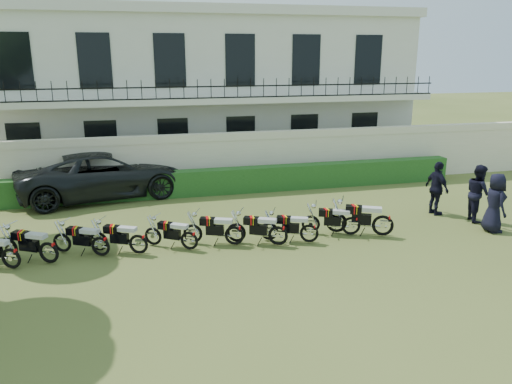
# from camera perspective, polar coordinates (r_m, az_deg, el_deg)

# --- Properties ---
(ground) EXTENTS (100.00, 100.00, 0.00)m
(ground) POSITION_cam_1_polar(r_m,az_deg,el_deg) (13.31, 1.04, -8.42)
(ground) COLOR #475522
(ground) RESTS_ON ground
(perimeter_wall) EXTENTS (30.00, 0.35, 2.30)m
(perimeter_wall) POSITION_cam_1_polar(r_m,az_deg,el_deg) (20.43, -4.69, 3.58)
(perimeter_wall) COLOR beige
(perimeter_wall) RESTS_ON ground
(hedge) EXTENTS (18.00, 0.60, 1.00)m
(hedge) POSITION_cam_1_polar(r_m,az_deg,el_deg) (20.00, -1.45, 1.39)
(hedge) COLOR #1A4217
(hedge) RESTS_ON ground
(building) EXTENTS (20.40, 9.60, 7.40)m
(building) POSITION_cam_1_polar(r_m,az_deg,el_deg) (25.94, -6.98, 11.75)
(building) COLOR silver
(building) RESTS_ON ground
(motorcycle_0) EXTENTS (1.63, 0.86, 0.96)m
(motorcycle_0) POSITION_cam_1_polar(r_m,az_deg,el_deg) (14.39, -26.25, -6.31)
(motorcycle_0) COLOR black
(motorcycle_0) RESTS_ON ground
(motorcycle_1) EXTENTS (1.68, 0.98, 1.01)m
(motorcycle_1) POSITION_cam_1_polar(r_m,az_deg,el_deg) (14.33, -22.65, -5.87)
(motorcycle_1) COLOR black
(motorcycle_1) RESTS_ON ground
(motorcycle_2) EXTENTS (1.59, 0.90, 0.95)m
(motorcycle_2) POSITION_cam_1_polar(r_m,az_deg,el_deg) (14.35, -17.37, -5.44)
(motorcycle_2) COLOR black
(motorcycle_2) RESTS_ON ground
(motorcycle_3) EXTENTS (1.64, 0.86, 0.96)m
(motorcycle_3) POSITION_cam_1_polar(r_m,az_deg,el_deg) (14.22, -13.31, -5.30)
(motorcycle_3) COLOR black
(motorcycle_3) RESTS_ON ground
(motorcycle_4) EXTENTS (1.49, 0.95, 0.92)m
(motorcycle_4) POSITION_cam_1_polar(r_m,az_deg,el_deg) (14.26, -7.64, -5.02)
(motorcycle_4) COLOR black
(motorcycle_4) RESTS_ON ground
(motorcycle_5) EXTENTS (1.72, 0.81, 0.99)m
(motorcycle_5) POSITION_cam_1_polar(r_m,az_deg,el_deg) (14.48, -2.49, -4.44)
(motorcycle_5) COLOR black
(motorcycle_5) RESTS_ON ground
(motorcycle_6) EXTENTS (1.68, 0.91, 1.00)m
(motorcycle_6) POSITION_cam_1_polar(r_m,az_deg,el_deg) (14.45, 2.55, -4.46)
(motorcycle_6) COLOR black
(motorcycle_6) RESTS_ON ground
(motorcycle_7) EXTENTS (1.64, 0.82, 0.95)m
(motorcycle_7) POSITION_cam_1_polar(r_m,az_deg,el_deg) (14.74, 6.12, -4.22)
(motorcycle_7) COLOR black
(motorcycle_7) RESTS_ON ground
(motorcycle_8) EXTENTS (1.70, 0.81, 0.98)m
(motorcycle_8) POSITION_cam_1_polar(r_m,az_deg,el_deg) (15.52, 10.83, -3.33)
(motorcycle_8) COLOR black
(motorcycle_8) RESTS_ON ground
(motorcycle_9) EXTENTS (1.89, 1.03, 1.12)m
(motorcycle_9) POSITION_cam_1_polar(r_m,az_deg,el_deg) (15.63, 14.33, -3.16)
(motorcycle_9) COLOR black
(motorcycle_9) RESTS_ON ground
(suv) EXTENTS (6.90, 4.18, 1.79)m
(suv) POSITION_cam_1_polar(r_m,az_deg,el_deg) (20.15, -16.91, 1.97)
(suv) COLOR black
(suv) RESTS_ON ground
(officer_3) EXTENTS (0.71, 0.98, 1.87)m
(officer_3) POSITION_cam_1_polar(r_m,az_deg,el_deg) (17.16, 25.63, -1.12)
(officer_3) COLOR black
(officer_3) RESTS_ON ground
(officer_4) EXTENTS (0.93, 1.08, 1.91)m
(officer_4) POSITION_cam_1_polar(r_m,az_deg,el_deg) (18.03, 24.07, -0.10)
(officer_4) COLOR black
(officer_4) RESTS_ON ground
(officer_5) EXTENTS (0.56, 1.13, 1.87)m
(officer_5) POSITION_cam_1_polar(r_m,az_deg,el_deg) (18.19, 19.97, 0.40)
(officer_5) COLOR black
(officer_5) RESTS_ON ground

